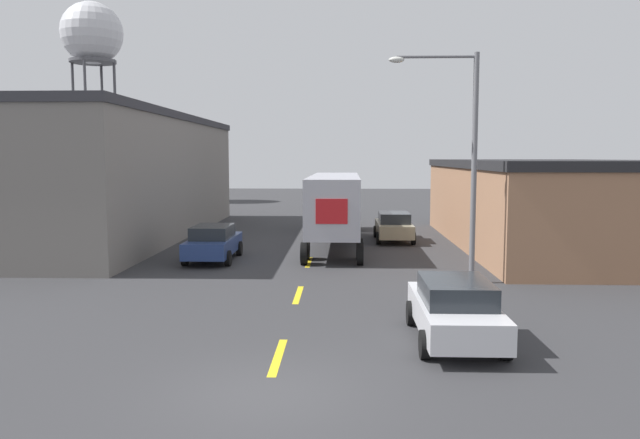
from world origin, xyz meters
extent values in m
plane|color=#333335|center=(0.00, 0.00, 0.00)|extent=(160.00, 160.00, 0.00)
cube|color=yellow|center=(0.00, 2.32, 0.00)|extent=(0.20, 2.71, 0.01)
cube|color=yellow|center=(0.00, 8.85, 0.00)|extent=(0.20, 2.71, 0.01)
cube|color=yellow|center=(0.00, 15.39, 0.00)|extent=(0.20, 2.71, 0.01)
cube|color=slate|center=(-12.29, 24.07, 3.33)|extent=(9.74, 25.34, 6.66)
cube|color=#333338|center=(-12.29, 24.07, 6.86)|extent=(9.94, 25.54, 0.40)
cube|color=#9E7051|center=(12.01, 20.82, 2.03)|extent=(9.19, 19.88, 4.06)
cube|color=#232326|center=(12.01, 20.82, 4.26)|extent=(9.39, 20.08, 0.40)
cube|color=black|center=(1.14, 27.75, 1.94)|extent=(2.30, 2.95, 2.90)
cube|color=#A8A8B2|center=(1.07, 19.96, 2.38)|extent=(2.50, 12.07, 2.60)
cube|color=red|center=(1.02, 13.92, 2.38)|extent=(1.32, 0.04, 1.04)
cylinder|color=black|center=(2.34, 28.11, 0.49)|extent=(0.29, 0.98, 0.98)
cylinder|color=black|center=(-0.06, 28.13, 0.49)|extent=(0.29, 0.98, 0.98)
cylinder|color=black|center=(2.33, 26.93, 0.49)|extent=(0.29, 0.98, 0.98)
cylinder|color=black|center=(-0.07, 26.95, 0.49)|extent=(0.29, 0.98, 0.98)
cylinder|color=black|center=(2.24, 16.12, 0.49)|extent=(0.29, 0.98, 0.98)
cylinder|color=black|center=(-0.16, 16.14, 0.49)|extent=(0.29, 0.98, 0.98)
cylinder|color=black|center=(2.23, 14.72, 0.49)|extent=(0.29, 0.98, 0.98)
cylinder|color=black|center=(-0.17, 14.74, 0.49)|extent=(0.29, 0.98, 0.98)
cube|color=silver|center=(4.29, 3.76, 0.68)|extent=(1.84, 4.69, 0.69)
cube|color=#23282D|center=(4.29, 3.62, 1.31)|extent=(1.62, 2.44, 0.55)
cylinder|color=black|center=(5.22, 5.21, 0.34)|extent=(0.22, 0.67, 0.67)
cylinder|color=black|center=(3.37, 5.21, 0.34)|extent=(0.22, 0.67, 0.67)
cylinder|color=black|center=(5.22, 2.31, 0.34)|extent=(0.22, 0.67, 0.67)
cylinder|color=black|center=(3.37, 2.31, 0.34)|extent=(0.22, 0.67, 0.67)
cube|color=navy|center=(-4.29, 15.73, 0.68)|extent=(1.84, 4.69, 0.69)
cube|color=#23282D|center=(-4.29, 15.59, 1.31)|extent=(1.62, 2.44, 0.55)
cylinder|color=black|center=(-3.37, 17.19, 0.34)|extent=(0.22, 0.67, 0.67)
cylinder|color=black|center=(-5.22, 17.19, 0.34)|extent=(0.22, 0.67, 0.67)
cylinder|color=black|center=(-3.37, 14.28, 0.34)|extent=(0.22, 0.67, 0.67)
cylinder|color=black|center=(-5.22, 14.28, 0.34)|extent=(0.22, 0.67, 0.67)
cube|color=tan|center=(4.29, 22.62, 0.68)|extent=(1.84, 4.69, 0.69)
cube|color=#23282D|center=(4.29, 22.48, 1.31)|extent=(1.62, 2.44, 0.55)
cylinder|color=black|center=(5.22, 24.07, 0.34)|extent=(0.22, 0.67, 0.67)
cylinder|color=black|center=(3.37, 24.07, 0.34)|extent=(0.22, 0.67, 0.67)
cylinder|color=black|center=(5.22, 21.17, 0.34)|extent=(0.22, 0.67, 0.67)
cylinder|color=black|center=(3.37, 21.17, 0.34)|extent=(0.22, 0.67, 0.67)
cylinder|color=#47474C|center=(-21.91, 52.25, 7.27)|extent=(0.28, 0.28, 14.53)
cylinder|color=#47474C|center=(-24.09, 54.42, 7.27)|extent=(0.28, 0.28, 14.53)
cylinder|color=#47474C|center=(-26.26, 52.25, 7.27)|extent=(0.28, 0.28, 14.53)
cylinder|color=#47474C|center=(-24.09, 50.08, 7.27)|extent=(0.28, 0.28, 14.53)
cylinder|color=#4C4C51|center=(-24.09, 52.25, 14.33)|extent=(4.63, 4.63, 0.30)
sphere|color=silver|center=(-24.09, 52.25, 17.17)|extent=(6.21, 6.21, 6.21)
cylinder|color=slate|center=(6.23, 11.13, 4.16)|extent=(0.20, 0.20, 8.32)
cylinder|color=slate|center=(4.81, 11.13, 8.17)|extent=(2.84, 0.11, 0.11)
ellipsoid|color=silver|center=(3.39, 11.13, 8.07)|extent=(0.56, 0.32, 0.22)
camera|label=1|loc=(1.49, -11.66, 4.60)|focal=35.00mm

